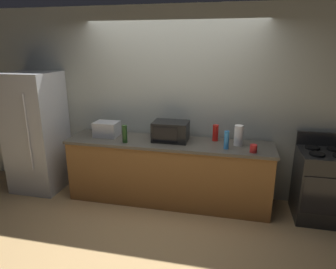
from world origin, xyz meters
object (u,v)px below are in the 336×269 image
Objects in this scene: stove_range at (321,185)px; paper_towel_roll at (239,135)px; mug_red at (253,149)px; bottle_hot_sauce at (215,133)px; toaster_oven at (107,129)px; refrigerator at (37,132)px; bottle_wine at (125,134)px; microwave at (171,131)px; bottle_spray_cleaner at (226,140)px.

paper_towel_roll is at bearing 177.29° from stove_range.
bottle_hot_sauce is at bearing 142.93° from mug_red.
paper_towel_roll is at bearing -0.31° from toaster_oven.
refrigerator is 1.13m from toaster_oven.
toaster_oven is 1.26× the size of paper_towel_roll.
mug_red is (0.49, -0.37, -0.06)m from bottle_hot_sauce.
stove_range reaches higher than mug_red.
microwave is at bearing 20.76° from bottle_wine.
bottle_wine is 1.24m from bottle_hot_sauce.
refrigerator reaches higher than toaster_oven.
paper_towel_roll reaches higher than mug_red.
paper_towel_roll is at bearing 0.14° from microwave.
paper_towel_roll reaches higher than bottle_hot_sauce.
microwave is at bearing -0.74° from toaster_oven.
paper_towel_roll is at bearing 127.69° from mug_red.
bottle_wine is at bearing -159.24° from microwave.
paper_towel_roll is 2.73× the size of mug_red.
bottle_spray_cleaner is 0.35m from bottle_hot_sauce.
microwave is 2.14× the size of bottle_hot_sauce.
refrigerator is at bearing 177.41° from bottle_spray_cleaner.
bottle_hot_sauce is (2.68, 0.18, 0.11)m from refrigerator.
stove_range is 4.00× the size of paper_towel_roll.
bottle_hot_sauce is at bearing 117.16° from bottle_spray_cleaner.
refrigerator is 7.68× the size of bottle_spray_cleaner.
stove_range is at bearing -1.39° from microwave.
microwave is 0.91m from paper_towel_roll.
toaster_oven is at bearing 173.72° from bottle_spray_cleaner.
bottle_wine is (-2.56, -0.17, 0.56)m from stove_range.
stove_range is 2.63m from bottle_wine.
bottle_wine reaches higher than bottle_hot_sauce.
microwave reaches higher than stove_range.
toaster_oven is 1.73m from bottle_spray_cleaner.
bottle_spray_cleaner is at bearing -6.28° from toaster_oven.
bottle_wine is at bearing -163.24° from bottle_hot_sauce.
bottle_spray_cleaner is at bearing -13.02° from microwave.
refrigerator reaches higher than bottle_wine.
bottle_hot_sauce reaches higher than toaster_oven.
paper_towel_roll reaches higher than toaster_oven.
refrigerator is 1.67× the size of stove_range.
bottle_hot_sauce is at bearing 3.93° from refrigerator.
stove_range is 4.47× the size of bottle_wine.
mug_red is at bearing -6.93° from toaster_oven.
bottle_wine reaches higher than toaster_oven.
bottle_hot_sauce is at bearing 172.35° from stove_range.
microwave is 0.78m from bottle_spray_cleaner.
stove_range is 2.25× the size of microwave.
bottle_spray_cleaner is 1.05× the size of bottle_hot_sauce.
microwave reaches higher than bottle_hot_sauce.
stove_range is (4.05, 0.00, -0.44)m from refrigerator.
bottle_hot_sauce is at bearing 4.55° from toaster_oven.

